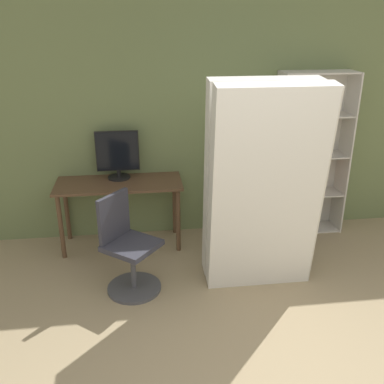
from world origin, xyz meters
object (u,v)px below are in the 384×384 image
monitor (118,154)px  office_chair (128,252)px  mattress_near (267,193)px  mattress_far (258,182)px  bookshelf (300,159)px

monitor → office_chair: bearing=-85.2°
office_chair → mattress_near: size_ratio=0.48×
monitor → office_chair: size_ratio=0.57×
mattress_far → mattress_near: bearing=-90.0°
mattress_near → mattress_far: same height
office_chair → bookshelf: 2.33m
mattress_far → bookshelf: bearing=49.7°
monitor → office_chair: 1.22m
office_chair → mattress_near: bearing=-6.2°
office_chair → mattress_near: mattress_near is taller
office_chair → monitor: bearing=94.8°
office_chair → mattress_near: (1.27, -0.14, 0.60)m
monitor → bookshelf: bearing=0.2°
monitor → mattress_near: (1.36, -1.16, -0.06)m
monitor → bookshelf: 2.12m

